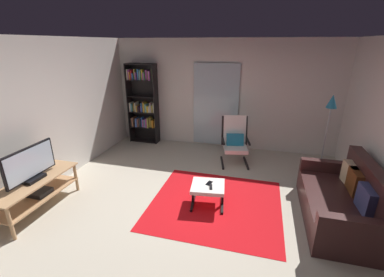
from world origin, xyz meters
name	(u,v)px	position (x,y,z in m)	size (l,w,h in m)	color
ground_plane	(192,211)	(0.00, 0.00, 0.00)	(7.02, 7.02, 0.00)	#BEB4A0
wall_back	(223,95)	(0.00, 2.90, 1.30)	(5.60, 0.06, 2.60)	silver
wall_left	(34,119)	(-2.70, 0.00, 1.30)	(0.06, 6.00, 2.60)	silver
glass_door_panel	(216,106)	(-0.16, 2.83, 1.05)	(1.10, 0.01, 2.00)	silver
area_rug	(216,204)	(0.33, 0.29, 0.00)	(2.08, 1.95, 0.01)	red
tv_stand	(37,190)	(-2.34, -0.57, 0.35)	(0.49, 1.40, 0.53)	tan
television	(30,165)	(-2.33, -0.57, 0.78)	(0.20, 0.88, 0.53)	black
bookshelf_near_tv	(143,104)	(-2.02, 2.71, 1.02)	(0.75, 0.30, 2.02)	black
leather_sofa	(344,202)	(2.20, 0.36, 0.32)	(0.90, 1.75, 0.89)	#391E1D
lounge_armchair	(235,139)	(0.43, 2.00, 0.53)	(0.69, 0.76, 1.02)	black
ottoman	(208,188)	(0.21, 0.24, 0.30)	(0.58, 0.55, 0.37)	white
tv_remote	(211,187)	(0.27, 0.18, 0.38)	(0.04, 0.14, 0.02)	black
cell_phone	(209,183)	(0.22, 0.29, 0.37)	(0.07, 0.14, 0.01)	black
floor_lamp_by_shelf	(330,111)	(2.17, 1.89, 1.29)	(0.22, 0.22, 1.60)	#A5A5AD
wall_clock	(152,70)	(-1.78, 2.82, 1.85)	(0.29, 0.03, 0.29)	silver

